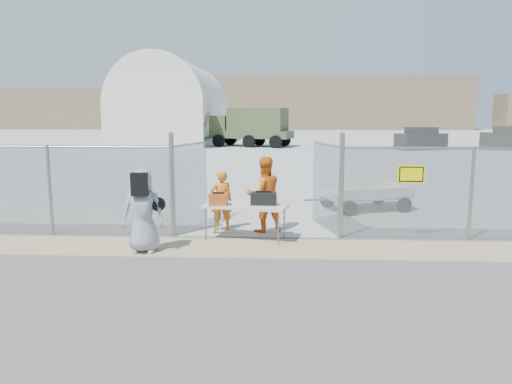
# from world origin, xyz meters

# --- Properties ---
(ground) EXTENTS (160.00, 160.00, 0.00)m
(ground) POSITION_xyz_m (0.00, 0.00, 0.00)
(ground) COLOR #5A5757
(tarmac_inside) EXTENTS (160.00, 80.00, 0.01)m
(tarmac_inside) POSITION_xyz_m (0.00, 42.00, 0.01)
(tarmac_inside) COLOR #AAAAAA
(tarmac_inside) RESTS_ON ground
(dirt_strip) EXTENTS (44.00, 1.60, 0.01)m
(dirt_strip) POSITION_xyz_m (0.00, 1.00, 0.01)
(dirt_strip) COLOR tan
(dirt_strip) RESTS_ON ground
(distant_hills) EXTENTS (140.00, 6.00, 9.00)m
(distant_hills) POSITION_xyz_m (5.00, 78.00, 4.50)
(distant_hills) COLOR #7F684F
(distant_hills) RESTS_ON ground
(chain_link_fence) EXTENTS (40.00, 0.20, 2.20)m
(chain_link_fence) POSITION_xyz_m (0.00, 2.00, 1.10)
(chain_link_fence) COLOR gray
(chain_link_fence) RESTS_ON ground
(quonset_hangar) EXTENTS (9.00, 18.00, 8.00)m
(quonset_hangar) POSITION_xyz_m (-10.00, 40.00, 4.00)
(quonset_hangar) COLOR silver
(quonset_hangar) RESTS_ON ground
(folding_table) EXTENTS (2.08, 1.20, 0.83)m
(folding_table) POSITION_xyz_m (-0.24, 1.76, 0.41)
(folding_table) COLOR beige
(folding_table) RESTS_ON ground
(orange_bag) EXTENTS (0.43, 0.28, 0.26)m
(orange_bag) POSITION_xyz_m (-0.87, 1.73, 0.96)
(orange_bag) COLOR #C05218
(orange_bag) RESTS_ON folding_table
(black_duffel) EXTENTS (0.60, 0.36, 0.29)m
(black_duffel) POSITION_xyz_m (0.18, 1.85, 0.97)
(black_duffel) COLOR black
(black_duffel) RESTS_ON folding_table
(security_worker_left) EXTENTS (0.64, 0.51, 1.53)m
(security_worker_left) POSITION_xyz_m (-0.91, 2.70, 0.76)
(security_worker_left) COLOR orange
(security_worker_left) RESTS_ON ground
(security_worker_right) EXTENTS (1.12, 1.01, 1.89)m
(security_worker_right) POSITION_xyz_m (0.17, 2.60, 0.94)
(security_worker_right) COLOR orange
(security_worker_right) RESTS_ON ground
(visitor) EXTENTS (0.90, 0.60, 1.80)m
(visitor) POSITION_xyz_m (-2.33, 0.59, 0.90)
(visitor) COLOR #90909B
(visitor) RESTS_ON ground
(utility_trailer) EXTENTS (3.72, 2.78, 0.81)m
(utility_trailer) POSITION_xyz_m (3.16, 5.57, 0.40)
(utility_trailer) COLOR beige
(utility_trailer) RESTS_ON ground
(military_truck) EXTENTS (7.39, 4.42, 3.31)m
(military_truck) POSITION_xyz_m (-2.01, 33.86, 1.66)
(military_truck) COLOR #485432
(military_truck) RESTS_ON ground
(parked_vehicle_near) EXTENTS (4.25, 3.03, 1.75)m
(parked_vehicle_near) POSITION_xyz_m (11.70, 31.01, 0.88)
(parked_vehicle_near) COLOR #303230
(parked_vehicle_near) RESTS_ON ground
(parked_vehicle_far) EXTENTS (4.42, 3.04, 1.83)m
(parked_vehicle_far) POSITION_xyz_m (18.52, 31.10, 0.92)
(parked_vehicle_far) COLOR #303230
(parked_vehicle_far) RESTS_ON ground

